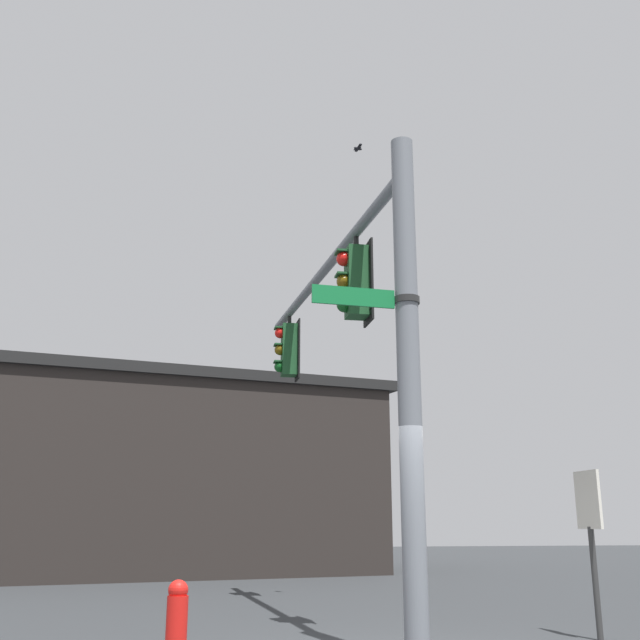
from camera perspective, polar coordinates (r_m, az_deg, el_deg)
signal_pole at (r=8.72m, az=6.77°, el=-4.54°), size 0.27×0.27×6.07m
mast_arm at (r=12.91m, az=0.25°, el=3.68°), size 7.65×0.77×0.16m
traffic_light_nearest_pole at (r=10.93m, az=2.69°, el=2.91°), size 0.54×0.49×1.31m
traffic_light_mid_inner at (r=15.21m, az=-2.43°, el=-2.27°), size 0.54×0.49×1.31m
street_name_sign at (r=8.84m, az=4.71°, el=1.61°), size 0.31×1.31×0.22m
bird_flying at (r=15.60m, az=2.89°, el=12.87°), size 0.27×0.19×0.08m
storefront_building at (r=24.00m, az=-12.57°, el=-11.48°), size 10.24×14.52×5.64m
fire_hydrant at (r=9.26m, az=-10.80°, el=-21.29°), size 0.35×0.24×0.82m
historical_marker at (r=10.91m, az=19.82°, el=-14.51°), size 0.60×0.08×2.13m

